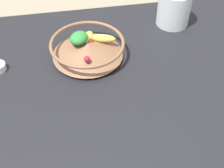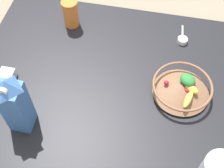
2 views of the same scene
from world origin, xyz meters
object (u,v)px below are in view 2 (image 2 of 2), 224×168
(fruit_bowl, at_px, (182,88))
(spice_jar, at_px, (7,76))
(drinking_cup, at_px, (71,13))
(milk_carton, at_px, (15,104))

(fruit_bowl, distance_m, spice_jar, 0.68)
(fruit_bowl, height_order, spice_jar, fruit_bowl)
(drinking_cup, relative_size, spice_jar, 2.29)
(fruit_bowl, bearing_deg, drinking_cup, 151.54)
(fruit_bowl, xyz_separation_m, drinking_cup, (-0.51, 0.28, 0.03))
(fruit_bowl, relative_size, milk_carton, 0.87)
(spice_jar, bearing_deg, drinking_cup, 64.35)
(fruit_bowl, relative_size, spice_jar, 4.00)
(fruit_bowl, distance_m, milk_carton, 0.60)
(drinking_cup, bearing_deg, fruit_bowl, -28.46)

